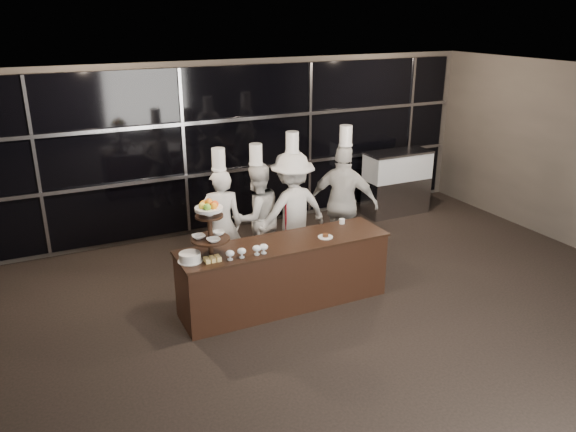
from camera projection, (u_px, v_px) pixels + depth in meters
name	position (u px, v px, depth m)	size (l,w,h in m)	color
room	(429.00, 243.00, 5.81)	(10.00, 10.00, 10.00)	black
window_wall	(249.00, 146.00, 9.98)	(8.60, 0.10, 2.80)	black
buffet_counter	(284.00, 273.00, 7.49)	(2.84, 0.74, 0.92)	black
display_stand	(210.00, 224.00, 6.78)	(0.48, 0.48, 0.74)	black
compotes	(248.00, 250.00, 6.88)	(0.55, 0.11, 0.12)	silver
layer_cake	(190.00, 257.00, 6.75)	(0.30, 0.30, 0.11)	white
pastry_squares	(212.00, 259.00, 6.76)	(0.20, 0.13, 0.05)	#EDCC74
small_plate	(325.00, 236.00, 7.47)	(0.20, 0.20, 0.05)	white
chef_cup	(342.00, 221.00, 7.95)	(0.08, 0.08, 0.07)	white
display_case	(397.00, 179.00, 10.87)	(1.29, 0.56, 1.24)	#A5A5AA
chef_a	(221.00, 223.00, 8.12)	(0.68, 0.52, 1.98)	silver
chef_b	(257.00, 216.00, 8.47)	(0.90, 0.75, 1.96)	silver
chef_c	(292.00, 210.00, 8.48)	(1.24, 0.79, 2.13)	silver
chef_d	(343.00, 203.00, 8.76)	(1.12, 1.06, 2.16)	silver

